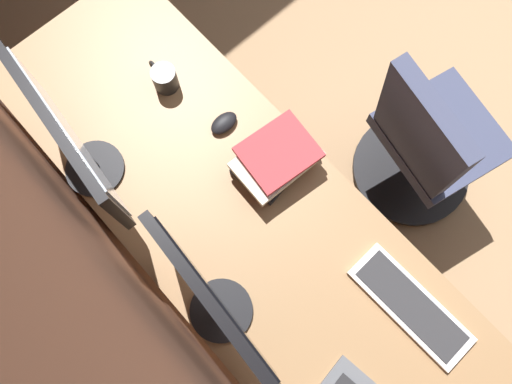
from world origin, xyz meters
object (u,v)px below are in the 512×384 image
Objects in this scene: coffee_mug at (164,78)px; office_chair at (426,145)px; monitor_secondary at (71,142)px; keyboard_main at (411,306)px; mouse_main at (224,123)px; book_stack_near at (275,159)px; drawer_pedestal at (167,162)px; monitor_primary at (216,305)px.

office_chair is at bearing -139.44° from coffee_mug.
monitor_secondary is 0.44m from coffee_mug.
mouse_main is (0.86, 0.03, 0.01)m from keyboard_main.
coffee_mug is (0.08, -0.38, -0.20)m from monitor_secondary.
keyboard_main is 1.12m from coffee_mug.
mouse_main is at bearing -111.97° from monitor_secondary.
coffee_mug is (0.48, 0.08, -0.01)m from book_stack_near.
mouse_main is (-0.17, -0.20, 0.40)m from drawer_pedestal.
monitor_secondary is 1.33× the size of keyboard_main.
monitor_primary is at bearing 49.04° from keyboard_main.
monitor_primary reaches higher than drawer_pedestal.
monitor_secondary is at bearing 56.56° from office_chair.
book_stack_near is at bearing 63.45° from office_chair.
coffee_mug is at bearing 10.84° from mouse_main.
monitor_secondary reaches higher than keyboard_main.
office_chair reaches higher than keyboard_main.
drawer_pedestal is 0.48m from mouse_main.
keyboard_main is (-1.03, -0.46, -0.24)m from monitor_secondary.
book_stack_near is 0.72m from office_chair.
drawer_pedestal is at bearing 49.07° from mouse_main.
keyboard_main is (-0.39, -0.45, -0.26)m from monitor_primary.
book_stack_near is at bearing -171.63° from mouse_main.
drawer_pedestal is at bearing 12.42° from keyboard_main.
coffee_mug is at bearing -60.87° from drawer_pedestal.
keyboard_main is 0.44× the size of office_chair.
drawer_pedestal is at bearing 30.32° from book_stack_near.
mouse_main is 0.23m from book_stack_near.
mouse_main is (0.47, -0.42, -0.25)m from monitor_primary.
coffee_mug is at bearing 3.95° from keyboard_main.
keyboard_main is 0.64m from book_stack_near.
monitor_secondary is 1.98× the size of book_stack_near.
keyboard_main is 4.08× the size of mouse_main.
office_chair is at bearing -59.18° from keyboard_main.
coffee_mug is (1.12, 0.08, 0.04)m from keyboard_main.
office_chair is at bearing -130.07° from mouse_main.
office_chair is at bearing -123.44° from monitor_secondary.
monitor_secondary reaches higher than office_chair.
monitor_primary reaches higher than book_stack_near.
monitor_primary is 5.06× the size of mouse_main.
drawer_pedestal is 1.32× the size of monitor_primary.
coffee_mug reaches higher than drawer_pedestal.
monitor_secondary is 5.42× the size of mouse_main.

